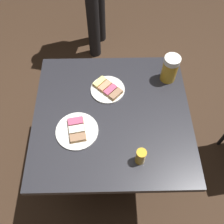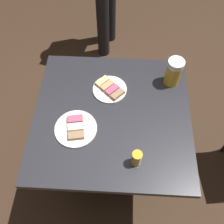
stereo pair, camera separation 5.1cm
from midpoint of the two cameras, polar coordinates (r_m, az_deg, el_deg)
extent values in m
plane|color=#382619|center=(1.95, 0.76, -11.31)|extent=(6.00, 6.00, 0.00)
cylinder|color=black|center=(1.95, 0.76, -11.23)|extent=(0.44, 0.44, 0.01)
cylinder|color=black|center=(1.63, 0.90, -6.97)|extent=(0.09, 0.09, 0.67)
cube|color=#232328|center=(1.34, 1.09, -0.90)|extent=(0.83, 0.81, 0.04)
cylinder|color=white|center=(1.41, 0.52, 5.13)|extent=(0.19, 0.19, 0.01)
cube|color=#9E7547|center=(1.37, 2.30, 3.91)|extent=(0.08, 0.09, 0.01)
cube|color=#997051|center=(1.37, 2.31, 4.15)|extent=(0.08, 0.08, 0.01)
cube|color=#9E7547|center=(1.39, 1.11, 4.91)|extent=(0.08, 0.09, 0.01)
cube|color=#BC4C70|center=(1.38, 1.12, 5.16)|extent=(0.08, 0.08, 0.01)
cube|color=#9E7547|center=(1.41, -0.05, 5.88)|extent=(0.08, 0.09, 0.01)
cube|color=#EA8E66|center=(1.40, -0.05, 6.13)|extent=(0.08, 0.08, 0.01)
cube|color=#9E7547|center=(1.43, -1.19, 6.83)|extent=(0.08, 0.09, 0.01)
cube|color=#EFE07A|center=(1.42, -1.20, 7.08)|extent=(0.08, 0.08, 0.01)
cylinder|color=white|center=(1.28, -7.09, -3.80)|extent=(0.22, 0.22, 0.01)
cube|color=#9E7547|center=(1.25, -7.02, -5.42)|extent=(0.09, 0.06, 0.01)
cube|color=#997051|center=(1.24, -7.07, -5.21)|extent=(0.08, 0.05, 0.01)
cube|color=#9E7547|center=(1.27, -7.14, -3.56)|extent=(0.09, 0.06, 0.01)
cube|color=white|center=(1.27, -7.19, -3.34)|extent=(0.08, 0.05, 0.01)
cube|color=#9E7547|center=(1.30, -7.26, -1.77)|extent=(0.09, 0.06, 0.01)
cube|color=#BC4C70|center=(1.29, -7.30, -1.54)|extent=(0.08, 0.05, 0.01)
cylinder|color=gold|center=(1.45, 14.67, 8.33)|extent=(0.09, 0.09, 0.13)
cylinder|color=white|center=(1.39, 15.41, 10.52)|extent=(0.09, 0.09, 0.03)
torus|color=silver|center=(1.48, 15.35, 9.94)|extent=(0.05, 0.09, 0.09)
cylinder|color=gold|center=(1.17, 6.86, -10.45)|extent=(0.05, 0.05, 0.09)
cylinder|color=black|center=(2.33, -1.46, 20.72)|extent=(0.11, 0.11, 0.83)
cylinder|color=black|center=(2.50, 0.15, 23.65)|extent=(0.11, 0.11, 0.83)
camera|label=1|loc=(0.03, -88.89, 1.78)|focal=40.27mm
camera|label=2|loc=(0.03, 91.11, -1.78)|focal=40.27mm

